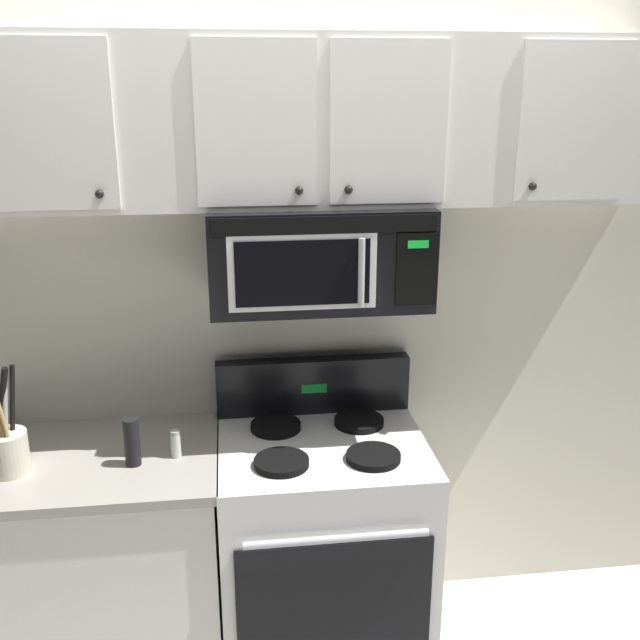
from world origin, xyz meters
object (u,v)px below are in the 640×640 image
stove_range (322,545)px  salt_shaker (176,444)px  pepper_mill (132,442)px  over_range_microwave (318,255)px  utensil_crock_cream (7,445)px

stove_range → salt_shaker: stove_range is taller
salt_shaker → pepper_mill: size_ratio=0.58×
salt_shaker → over_range_microwave: bearing=16.0°
stove_range → pepper_mill: stove_range is taller
stove_range → pepper_mill: 0.84m
stove_range → utensil_crock_cream: utensil_crock_cream is taller
stove_range → pepper_mill: (-0.66, -0.07, 0.52)m
stove_range → over_range_microwave: over_range_microwave is taller
utensil_crock_cream → pepper_mill: (0.41, -0.00, -0.02)m
utensil_crock_cream → salt_shaker: bearing=3.9°
utensil_crock_cream → over_range_microwave: bearing=9.9°
stove_range → salt_shaker: (-0.52, -0.03, 0.48)m
over_range_microwave → utensil_crock_cream: size_ratio=1.98×
over_range_microwave → stove_range: bearing=-89.9°
pepper_mill → salt_shaker: bearing=15.2°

